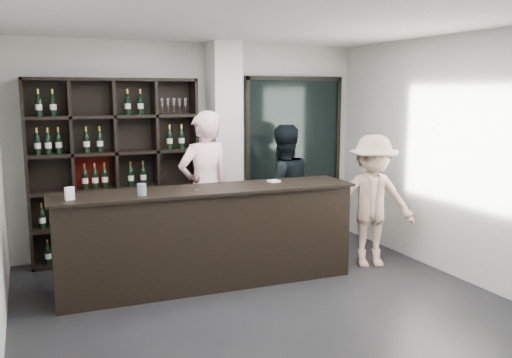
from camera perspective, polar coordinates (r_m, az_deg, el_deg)
name	(u,v)px	position (r m, az deg, el deg)	size (l,w,h in m)	color
floor	(277,316)	(5.62, 2.21, -14.22)	(5.00, 5.50, 0.01)	black
wine_shelf	(115,170)	(7.37, -14.58, 0.89)	(2.20, 0.35, 2.40)	black
structural_column	(225,148)	(7.61, -3.31, 3.33)	(0.40, 0.40, 2.90)	silver
glass_panel	(294,146)	(8.30, 4.01, 3.46)	(1.60, 0.08, 2.10)	black
tasting_counter	(208,237)	(6.30, -5.07, -6.08)	(3.46, 0.71, 1.14)	black
taster_pink	(205,189)	(6.94, -5.42, -1.07)	(0.73, 0.48, 1.99)	#FFCACA
taster_black	(282,191)	(7.36, 2.78, -1.23)	(0.87, 0.68, 1.79)	black
customer	(372,201)	(7.05, 12.14, -2.30)	(1.09, 0.63, 1.69)	tan
wine_glass	(197,182)	(6.08, -6.28, -0.29)	(0.08, 0.08, 0.18)	white
spit_cup	(142,190)	(5.84, -11.94, -1.10)	(0.10, 0.10, 0.13)	silver
napkin_stack	(274,181)	(6.58, 1.89, -0.23)	(0.12, 0.12, 0.02)	white
card_stand	(70,194)	(5.80, -19.03, -1.45)	(0.09, 0.04, 0.13)	white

